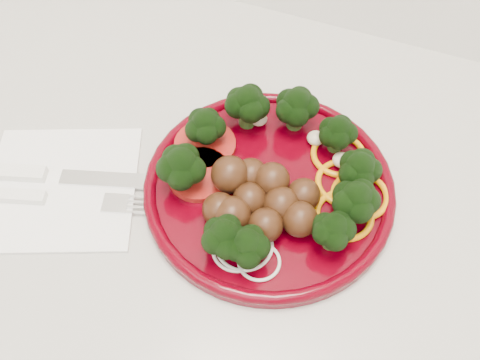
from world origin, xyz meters
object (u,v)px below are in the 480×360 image
at_px(knife, 40,175).
at_px(fork, 28,197).
at_px(plate, 272,183).
at_px(napkin, 62,187).

xyz_separation_m(knife, fork, (0.01, -0.03, -0.00)).
bearing_deg(plate, napkin, -160.28).
bearing_deg(fork, knife, 83.00).
height_order(plate, fork, plate).
bearing_deg(knife, napkin, -22.66).
xyz_separation_m(plate, fork, (-0.24, -0.11, -0.01)).
bearing_deg(napkin, fork, -128.68).
bearing_deg(fork, plate, 5.76).
bearing_deg(napkin, knife, 175.35).
height_order(napkin, knife, knife).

